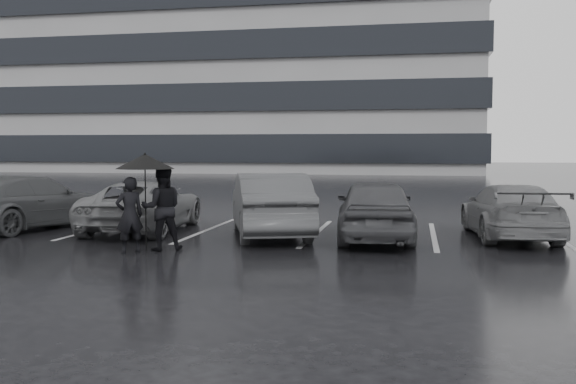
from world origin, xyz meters
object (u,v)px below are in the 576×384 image
(pedestrian_left, at_px, (130,215))
(pedestrian_right, at_px, (162,208))
(car_west_b, at_px, (144,206))
(car_main, at_px, (375,209))
(car_west_c, at_px, (29,202))
(car_west_a, at_px, (270,204))
(car_east, at_px, (510,211))

(pedestrian_left, bearing_deg, pedestrian_right, -179.34)
(car_west_b, relative_size, pedestrian_right, 2.61)
(car_main, relative_size, car_west_b, 0.92)
(car_main, relative_size, pedestrian_right, 2.40)
(car_west_b, bearing_deg, car_west_c, 1.20)
(car_west_a, height_order, pedestrian_right, pedestrian_right)
(car_main, relative_size, car_west_a, 0.91)
(car_west_c, bearing_deg, pedestrian_right, 165.70)
(pedestrian_right, bearing_deg, car_east, 179.67)
(car_west_a, relative_size, pedestrian_left, 2.99)
(car_main, distance_m, car_west_b, 5.84)
(car_west_c, xyz_separation_m, car_east, (11.88, 0.66, -0.06))
(car_west_c, height_order, car_east, car_west_c)
(car_west_a, distance_m, car_east, 5.57)
(car_west_b, distance_m, car_east, 8.87)
(car_west_b, xyz_separation_m, pedestrian_right, (1.65, -2.84, 0.24))
(car_east, distance_m, pedestrian_left, 8.54)
(car_west_c, bearing_deg, car_west_a, -165.98)
(car_west_a, bearing_deg, car_west_c, -19.45)
(car_west_c, height_order, pedestrian_right, pedestrian_right)
(car_west_a, bearing_deg, pedestrian_right, 37.30)
(car_west_a, relative_size, car_west_b, 1.01)
(car_main, xyz_separation_m, car_west_a, (-2.48, 0.28, 0.04))
(car_main, height_order, car_west_b, car_main)
(car_west_a, bearing_deg, pedestrian_left, 34.69)
(car_east, bearing_deg, car_main, 13.47)
(car_main, relative_size, pedestrian_left, 2.73)
(pedestrian_right, bearing_deg, pedestrian_left, 17.39)
(car_main, xyz_separation_m, pedestrian_right, (-4.16, -2.23, 0.16))
(car_main, bearing_deg, car_east, -167.90)
(pedestrian_left, bearing_deg, car_west_a, -167.45)
(pedestrian_left, height_order, pedestrian_right, pedestrian_right)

